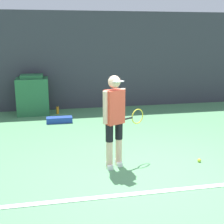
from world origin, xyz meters
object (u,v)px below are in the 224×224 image
tennis_player (115,117)px  covered_chair (33,95)px  tennis_ball (199,160)px  water_bottle (58,110)px  equipment_bag (59,120)px

tennis_player → covered_chair: tennis_player is taller
tennis_player → tennis_ball: tennis_player is taller
tennis_player → tennis_ball: 1.87m
tennis_player → tennis_ball: (1.63, -0.13, -0.91)m
tennis_ball → covered_chair: covered_chair is taller
water_bottle → tennis_player: bearing=-77.5°
tennis_ball → water_bottle: (-2.54, 4.28, 0.08)m
equipment_bag → water_bottle: (-0.02, 1.01, 0.04)m
covered_chair → equipment_bag: (0.73, -1.15, -0.50)m
equipment_bag → water_bottle: 1.01m
covered_chair → tennis_ball: bearing=-53.6°
covered_chair → water_bottle: size_ratio=4.87×
covered_chair → water_bottle: covered_chair is taller
tennis_ball → water_bottle: water_bottle is taller
tennis_player → water_bottle: tennis_player is taller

